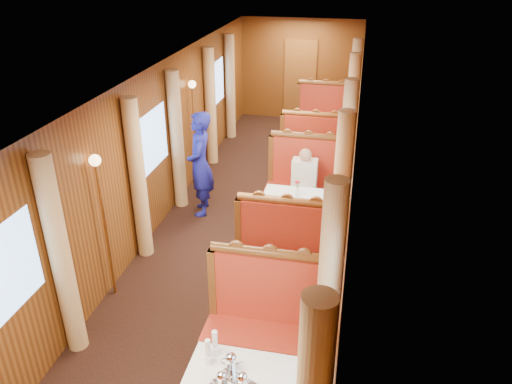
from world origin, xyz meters
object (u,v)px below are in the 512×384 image
(banquette_mid_aft, at_px, (305,188))
(banquette_mid_fwd, at_px, (287,253))
(teapot_right, at_px, (242,383))
(rose_vase_mid, at_px, (297,185))
(teapot_back, at_px, (231,364))
(steward, at_px, (200,164))
(banquette_far_fwd, at_px, (314,155))
(table_mid, at_px, (297,219))
(banquette_near_aft, at_px, (266,329))
(passenger, at_px, (304,177))
(table_far, at_px, (319,139))
(banquette_far_aft, at_px, (323,122))
(teapot_left, at_px, (222,381))
(rose_vase_far, at_px, (319,114))

(banquette_mid_aft, bearing_deg, banquette_mid_fwd, -90.00)
(teapot_right, relative_size, rose_vase_mid, 0.46)
(banquette_mid_fwd, distance_m, teapot_back, 2.44)
(steward, bearing_deg, teapot_back, 6.85)
(banquette_mid_aft, relative_size, rose_vase_mid, 3.72)
(banquette_mid_fwd, relative_size, banquette_far_fwd, 1.00)
(steward, bearing_deg, table_mid, 56.20)
(banquette_near_aft, bearing_deg, passenger, 90.00)
(teapot_right, bearing_deg, passenger, 75.31)
(table_far, distance_m, passenger, 2.77)
(teapot_right, relative_size, steward, 0.09)
(banquette_far_aft, xyz_separation_m, teapot_back, (-0.14, -7.93, 0.40))
(banquette_far_fwd, xyz_separation_m, steward, (-1.69, -1.89, 0.45))
(teapot_left, distance_m, passenger, 4.36)
(banquette_far_fwd, height_order, teapot_right, banquette_far_fwd)
(banquette_mid_fwd, distance_m, rose_vase_far, 4.52)
(teapot_back, bearing_deg, banquette_mid_fwd, 84.95)
(table_mid, distance_m, banquette_far_aft, 4.51)
(teapot_back, bearing_deg, banquette_far_fwd, 86.93)
(banquette_far_fwd, bearing_deg, banquette_near_aft, -90.00)
(banquette_mid_fwd, distance_m, rose_vase_mid, 1.16)
(banquette_mid_fwd, xyz_separation_m, table_far, (0.00, 4.51, -0.05))
(banquette_mid_aft, height_order, passenger, banquette_mid_aft)
(table_mid, relative_size, teapot_back, 6.14)
(banquette_mid_fwd, bearing_deg, banquette_mid_aft, 90.00)
(teapot_left, height_order, rose_vase_mid, rose_vase_mid)
(teapot_left, height_order, teapot_right, teapot_right)
(banquette_mid_aft, xyz_separation_m, banquette_far_aft, (0.00, 3.50, 0.00))
(teapot_back, bearing_deg, banquette_far_aft, 87.27)
(steward, bearing_deg, passenger, 80.84)
(banquette_mid_fwd, height_order, banquette_far_fwd, same)
(teapot_right, relative_size, passenger, 0.22)
(banquette_far_aft, xyz_separation_m, rose_vase_far, (-0.02, -1.03, 0.50))
(banquette_near_aft, distance_m, teapot_right, 1.18)
(passenger, bearing_deg, table_far, 90.00)
(banquette_far_fwd, height_order, teapot_left, banquette_far_fwd)
(banquette_mid_aft, relative_size, rose_vase_far, 3.72)
(banquette_far_aft, xyz_separation_m, passenger, (-0.00, -3.76, 0.32))
(rose_vase_mid, bearing_deg, rose_vase_far, 90.02)
(table_mid, xyz_separation_m, banquette_far_fwd, (0.00, 2.49, 0.05))
(banquette_mid_aft, height_order, rose_vase_far, banquette_mid_aft)
(table_mid, distance_m, table_far, 3.50)
(banquette_far_fwd, bearing_deg, passenger, -90.00)
(passenger, bearing_deg, teapot_right, -89.93)
(teapot_right, bearing_deg, rose_vase_mid, 75.68)
(banquette_mid_fwd, distance_m, teapot_right, 2.62)
(table_mid, height_order, teapot_back, teapot_back)
(steward, bearing_deg, teapot_left, 5.58)
(banquette_mid_aft, height_order, banquette_far_aft, same)
(table_far, xyz_separation_m, teapot_back, (-0.14, -6.91, 0.44))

